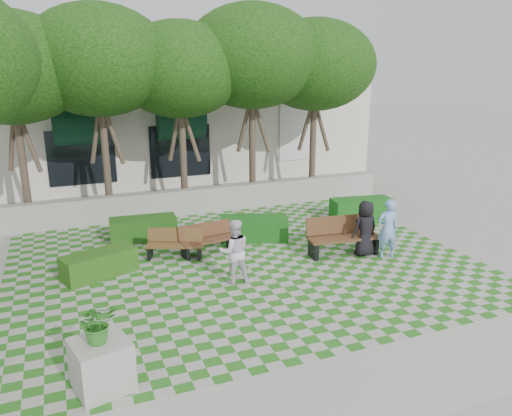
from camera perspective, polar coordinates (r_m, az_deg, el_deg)
name	(u,v)px	position (r m, az deg, el deg)	size (l,w,h in m)	color
ground	(260,279)	(12.62, 0.44, -8.13)	(90.00, 90.00, 0.00)	gray
lawn	(246,265)	(13.47, -1.19, -6.48)	(12.00, 12.00, 0.00)	#2B721E
sidewalk_south	(367,387)	(9.02, 12.57, -19.38)	(16.00, 2.00, 0.01)	#9E9B93
retaining_wall	(194,201)	(18.03, -7.07, 0.79)	(15.00, 0.36, 0.90)	#9E9B93
bench_east	(343,237)	(14.26, 9.86, -3.24)	(2.10, 0.92, 1.07)	#4F301B
bench_mid	(207,239)	(14.22, -5.58, -3.57)	(1.68, 0.79, 0.85)	#502E1B
bench_west	(175,244)	(14.01, -9.26, -4.11)	(1.62, 1.05, 0.81)	brown
hedge_east	(361,209)	(17.63, 11.93, -0.10)	(2.06, 0.82, 0.72)	#165318
hedge_midright	(254,228)	(15.23, -0.24, -2.34)	(2.03, 0.81, 0.71)	#144D15
hedge_midleft	(143,229)	(15.62, -12.75, -2.32)	(1.98, 0.79, 0.69)	#1C4913
hedge_west	(99,264)	(13.29, -17.46, -6.13)	(1.83, 0.73, 0.64)	#234C14
planter_front	(101,355)	(8.86, -17.34, -15.70)	(1.04, 1.04, 1.54)	#9E9B93
person_blue	(388,229)	(14.18, 14.81, -2.29)	(0.61, 0.40, 1.67)	#80ABE9
person_dark	(365,228)	(14.19, 12.37, -2.30)	(0.77, 0.50, 1.58)	black
person_white	(234,251)	(12.18, -2.50, -4.97)	(0.78, 0.61, 1.61)	white
tree_row	(134,64)	(16.78, -13.80, 15.68)	(17.70, 13.40, 7.41)	#47382B
building	(169,120)	(25.42, -9.88, 9.89)	(18.00, 8.92, 5.15)	silver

